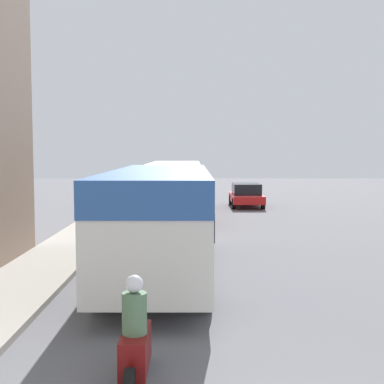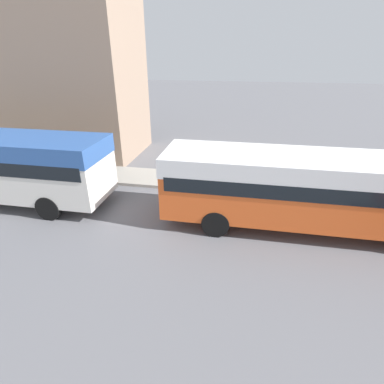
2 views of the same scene
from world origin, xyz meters
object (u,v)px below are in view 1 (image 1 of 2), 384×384
car_crossing (245,195)px  pedestrian_near_curb (132,191)px  bus_lead (159,207)px  motorcycle_behind_lead (134,345)px  bus_following (173,182)px

car_crossing → pedestrian_near_curb: bearing=179.5°
bus_lead → motorcycle_behind_lead: size_ratio=4.42×
pedestrian_near_curb → motorcycle_behind_lead: bearing=-83.7°
bus_lead → car_crossing: bearing=76.9°
bus_lead → motorcycle_behind_lead: (0.04, -7.06, -1.24)m
motorcycle_behind_lead → bus_following: bearing=90.3°
bus_lead → pedestrian_near_curb: 18.35m
pedestrian_near_curb → bus_following: bearing=-62.6°
motorcycle_behind_lead → car_crossing: motorcycle_behind_lead is taller
bus_lead → motorcycle_behind_lead: bearing=-89.7°
motorcycle_behind_lead → car_crossing: 25.46m
bus_lead → bus_following: bus_lead is taller
bus_lead → bus_following: 12.95m
bus_lead → motorcycle_behind_lead: bus_lead is taller
bus_following → motorcycle_behind_lead: bearing=-89.7°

